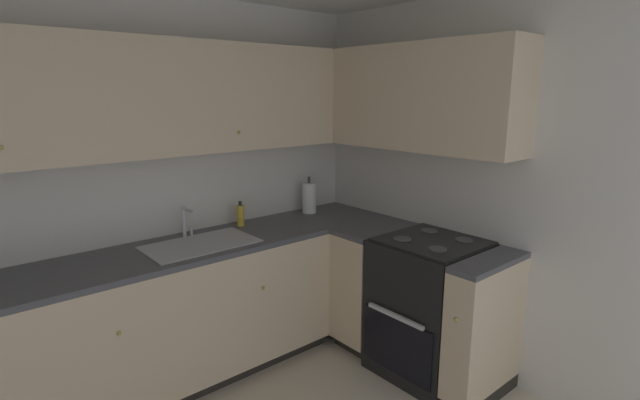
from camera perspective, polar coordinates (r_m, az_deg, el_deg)
The scene contains 13 objects.
wall_back at distance 3.16m, azimuth -27.49°, elevation -0.00°, with size 4.24×0.05×2.46m, color silver.
wall_right at distance 3.17m, azimuth 21.75°, elevation 0.58°, with size 0.05×3.25×2.46m, color silver.
lower_cabinets_back at distance 3.25m, azimuth -16.71°, elevation -13.52°, with size 2.04×0.62×0.87m.
countertop_back at distance 3.07m, azimuth -17.27°, elevation -5.98°, with size 3.25×0.60×0.04m, color #4C4C51.
lower_cabinets_right at distance 3.40m, azimuth 10.70°, elevation -11.92°, with size 0.62×1.16×0.87m.
countertop_right at distance 3.24m, azimuth 11.00°, elevation -4.67°, with size 0.60×1.16×0.03m.
oven_range at distance 3.32m, azimuth 13.00°, elevation -12.26°, with size 0.68×0.62×1.06m.
upper_cabinets_back at distance 2.99m, azimuth -22.42°, elevation 11.23°, with size 2.93×0.34×0.68m.
upper_cabinets_right at distance 3.35m, azimuth 9.94°, elevation 12.06°, with size 0.32×1.71×0.68m.
sink at distance 3.12m, azimuth -14.10°, elevation -5.93°, with size 0.68×0.40×0.10m.
faucet at distance 3.26m, azimuth -15.82°, elevation -2.22°, with size 0.07×0.16×0.21m.
soap_bottle at distance 3.46m, azimuth -9.53°, elevation -1.82°, with size 0.05×0.05×0.18m.
paper_towel_roll at distance 3.78m, azimuth -1.32°, elevation 0.28°, with size 0.11×0.11×0.30m.
Camera 1 is at (-0.66, -1.42, 1.85)m, focal length 26.64 mm.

